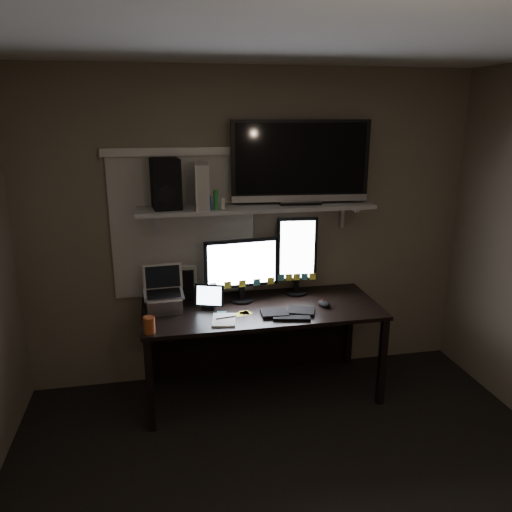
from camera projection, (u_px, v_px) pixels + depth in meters
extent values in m
plane|color=silver|center=(338.00, 24.00, 1.97)|extent=(3.60, 3.60, 0.00)
plane|color=#695E4B|center=(252.00, 230.00, 4.01)|extent=(3.60, 0.00, 3.60)
cube|color=silver|center=(183.00, 227.00, 3.88)|extent=(1.10, 0.02, 1.10)
cube|color=black|center=(262.00, 309.00, 3.81)|extent=(1.80, 0.75, 0.03)
cube|color=black|center=(253.00, 333.00, 4.25)|extent=(1.80, 0.02, 0.70)
cube|color=black|center=(150.00, 386.00, 3.43)|extent=(0.05, 0.05, 0.70)
cube|color=black|center=(382.00, 362.00, 3.76)|extent=(0.05, 0.05, 0.70)
cube|color=black|center=(150.00, 343.00, 4.06)|extent=(0.05, 0.05, 0.70)
cube|color=black|center=(349.00, 326.00, 4.39)|extent=(0.05, 0.05, 0.70)
cube|color=#A1A19D|center=(257.00, 207.00, 3.79)|extent=(1.80, 0.35, 0.03)
cube|color=black|center=(242.00, 270.00, 3.86)|extent=(0.59, 0.11, 0.51)
cube|color=black|center=(297.00, 256.00, 4.00)|extent=(0.33, 0.09, 0.65)
cube|color=black|center=(288.00, 312.00, 3.68)|extent=(0.43, 0.25, 0.02)
ellipsoid|color=black|center=(324.00, 304.00, 3.81)|extent=(0.11, 0.14, 0.04)
cube|color=silver|center=(224.00, 320.00, 3.55)|extent=(0.20, 0.25, 0.01)
cube|color=black|center=(209.00, 297.00, 3.75)|extent=(0.24, 0.16, 0.19)
cube|color=black|center=(181.00, 283.00, 3.95)|extent=(0.22, 0.13, 0.26)
cube|color=#ADADB2|center=(164.00, 290.00, 3.68)|extent=(0.30, 0.25, 0.33)
cylinder|color=#953E1B|center=(149.00, 325.00, 3.35)|extent=(0.10, 0.10, 0.11)
cube|color=black|center=(300.00, 162.00, 3.77)|extent=(1.06, 0.29, 0.63)
cube|color=beige|center=(202.00, 186.00, 3.64)|extent=(0.11, 0.28, 0.32)
cube|color=black|center=(166.00, 184.00, 3.62)|extent=(0.22, 0.26, 0.36)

